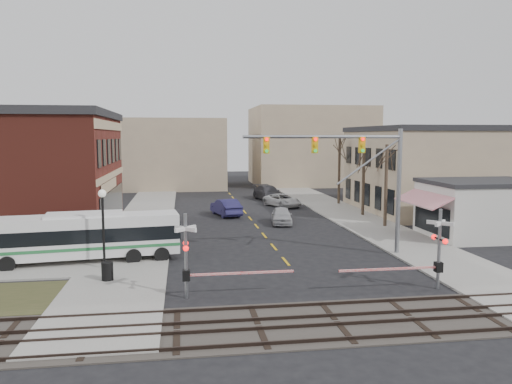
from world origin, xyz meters
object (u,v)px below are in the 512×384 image
trash_bin (107,271)px  pedestrian_far (121,234)px  transit_bus (85,236)px  traffic_signal_mast (357,165)px  car_c (282,200)px  car_d (268,193)px  rr_crossing_west (195,257)px  car_a (282,216)px  car_b (226,207)px  pedestrian_near (138,246)px  street_lamp (103,212)px  rr_crossing_east (431,250)px

trash_bin → pedestrian_far: (-0.29, 8.21, 0.36)m
transit_bus → traffic_signal_mast: size_ratio=1.11×
car_c → car_d: size_ratio=0.84×
transit_bus → car_d: transit_bus is taller
rr_crossing_west → car_d: size_ratio=0.97×
rr_crossing_west → car_d: bearing=74.8°
car_a → transit_bus: bearing=-132.8°
transit_bus → rr_crossing_west: rr_crossing_west is taller
car_b → pedestrian_near: size_ratio=2.83×
street_lamp → pedestrian_near: street_lamp is taller
rr_crossing_west → pedestrian_far: size_ratio=3.40×
rr_crossing_east → pedestrian_far: size_ratio=3.40×
rr_crossing_west → rr_crossing_east: bearing=-1.7°
rr_crossing_west → rr_crossing_east: size_ratio=1.00×
transit_bus → car_c: transit_bus is taller
trash_bin → pedestrian_far: 8.23m
trash_bin → car_a: car_a is taller
rr_crossing_west → pedestrian_near: bearing=113.7°
traffic_signal_mast → pedestrian_near: (-13.45, 0.51, -4.76)m
rr_crossing_east → car_b: (-7.99, 24.45, -1.16)m
transit_bus → car_c: (16.38, 21.68, -0.94)m
rr_crossing_west → street_lamp: 7.62m
rr_crossing_west → pedestrian_near: size_ratio=3.24×
street_lamp → car_b: size_ratio=0.92×
pedestrian_near → car_c: bearing=-24.4°
rr_crossing_east → pedestrian_near: size_ratio=3.24×
traffic_signal_mast → rr_crossing_east: traffic_signal_mast is taller
car_d → car_c: bearing=-95.9°
transit_bus → pedestrian_near: (3.10, -0.30, -0.63)m
transit_bus → car_d: 31.77m
street_lamp → pedestrian_far: size_ratio=2.71×
car_c → car_d: car_d is taller
street_lamp → car_d: 32.99m
transit_bus → traffic_signal_mast: 17.08m
car_d → pedestrian_near: 30.60m
rr_crossing_east → rr_crossing_west: bearing=178.3°
car_b → pedestrian_near: bearing=54.3°
pedestrian_far → rr_crossing_east: bearing=-102.1°
pedestrian_near → pedestrian_far: bearing=27.2°
street_lamp → car_b: (8.47, 18.49, -2.50)m
car_b → pedestrian_near: (-6.74, -16.78, 0.18)m
pedestrian_near → transit_bus: bearing=91.2°
rr_crossing_west → car_b: rr_crossing_west is taller
rr_crossing_west → car_d: rr_crossing_west is taller
car_c → pedestrian_far: size_ratio=2.97×
traffic_signal_mast → car_c: traffic_signal_mast is taller
car_a → car_c: 10.62m
car_a → car_d: 16.33m
rr_crossing_east → car_d: (-1.97, 35.50, -1.13)m
pedestrian_near → rr_crossing_west: bearing=-149.6°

